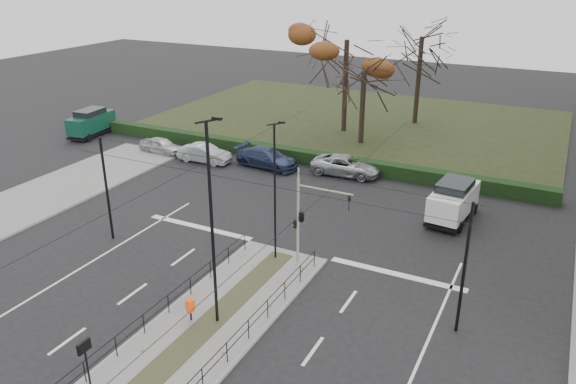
# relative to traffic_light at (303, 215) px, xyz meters

# --- Properties ---
(ground) EXTENTS (140.00, 140.00, 0.00)m
(ground) POSITION_rel_traffic_light_xyz_m (-1.35, -4.08, -2.85)
(ground) COLOR black
(ground) RESTS_ON ground
(median_island) EXTENTS (4.40, 15.00, 0.14)m
(median_island) POSITION_rel_traffic_light_xyz_m (-1.35, -6.58, -2.78)
(median_island) COLOR slate
(median_island) RESTS_ON ground
(park) EXTENTS (38.00, 26.00, 0.10)m
(park) POSITION_rel_traffic_light_xyz_m (-7.35, 27.92, -2.80)
(park) COLOR black
(park) RESTS_ON ground
(hedge) EXTENTS (38.00, 1.00, 1.00)m
(hedge) POSITION_rel_traffic_light_xyz_m (-7.35, 14.52, -2.35)
(hedge) COLOR black
(hedge) RESTS_ON ground
(median_railing) EXTENTS (4.14, 13.24, 0.92)m
(median_railing) POSITION_rel_traffic_light_xyz_m (-1.35, -6.68, -1.87)
(median_railing) COLOR black
(median_railing) RESTS_ON median_island
(catenary) EXTENTS (20.00, 34.00, 6.00)m
(catenary) POSITION_rel_traffic_light_xyz_m (-1.35, -2.46, 0.57)
(catenary) COLOR black
(catenary) RESTS_ON ground
(traffic_light) EXTENTS (3.16, 1.79, 4.65)m
(traffic_light) POSITION_rel_traffic_light_xyz_m (0.00, 0.00, 0.00)
(traffic_light) COLOR gray
(traffic_light) RESTS_ON median_island
(litter_bin) EXTENTS (0.41, 0.41, 1.04)m
(litter_bin) POSITION_rel_traffic_light_xyz_m (-2.20, -6.69, -1.96)
(litter_bin) COLOR black
(litter_bin) RESTS_ON median_island
(info_panel) EXTENTS (0.13, 0.58, 2.21)m
(info_panel) POSITION_rel_traffic_light_xyz_m (-2.86, -11.92, -0.98)
(info_panel) COLOR black
(info_panel) RESTS_ON median_island
(streetlamp_median_near) EXTENTS (0.76, 0.16, 9.16)m
(streetlamp_median_near) POSITION_rel_traffic_light_xyz_m (-1.13, -6.23, 1.95)
(streetlamp_median_near) COLOR black
(streetlamp_median_near) RESTS_ON median_island
(streetlamp_median_far) EXTENTS (0.62, 0.13, 7.44)m
(streetlamp_median_far) POSITION_rel_traffic_light_xyz_m (-1.51, -0.11, 1.07)
(streetlamp_median_far) COLOR black
(streetlamp_median_far) RESTS_ON median_island
(parked_car_first) EXTENTS (3.92, 1.76, 1.31)m
(parked_car_first) POSITION_rel_traffic_light_xyz_m (-18.09, 11.33, -2.19)
(parked_car_first) COLOR #A9ACB0
(parked_car_first) RESTS_ON ground
(parked_car_second) EXTENTS (4.31, 1.69, 1.40)m
(parked_car_second) POSITION_rel_traffic_light_xyz_m (-13.75, 11.16, -2.15)
(parked_car_second) COLOR #A9ACB0
(parked_car_second) RESTS_ON ground
(parked_car_third) EXTENTS (5.22, 2.56, 1.46)m
(parked_car_third) POSITION_rel_traffic_light_xyz_m (-8.81, 12.34, -2.12)
(parked_car_third) COLOR #1F2A49
(parked_car_third) RESTS_ON ground
(parked_car_fourth) EXTENTS (5.24, 2.67, 1.42)m
(parked_car_fourth) POSITION_rel_traffic_light_xyz_m (-2.84, 13.53, -2.14)
(parked_car_fourth) COLOR #A9ACB0
(parked_car_fourth) RESTS_ON ground
(white_van) EXTENTS (2.49, 4.82, 2.47)m
(white_van) POSITION_rel_traffic_light_xyz_m (5.73, 9.17, -1.56)
(white_van) COLOR white
(white_van) RESTS_ON ground
(green_van) EXTENTS (2.31, 4.94, 2.43)m
(green_van) POSITION_rel_traffic_light_xyz_m (-26.87, 12.56, -1.59)
(green_van) COLOR #0B3325
(green_van) RESTS_ON ground
(rust_tree) EXTENTS (8.77, 8.77, 10.72)m
(rust_tree) POSITION_rel_traffic_light_xyz_m (-7.16, 24.02, 5.39)
(rust_tree) COLOR black
(rust_tree) RESTS_ON park
(bare_tree_center) EXTENTS (6.48, 6.48, 10.76)m
(bare_tree_center) POSITION_rel_traffic_light_xyz_m (-1.99, 29.66, 4.75)
(bare_tree_center) COLOR black
(bare_tree_center) RESTS_ON park
(bare_tree_near) EXTENTS (5.95, 5.95, 8.17)m
(bare_tree_near) POSITION_rel_traffic_light_xyz_m (-4.48, 21.23, 2.94)
(bare_tree_near) COLOR black
(bare_tree_near) RESTS_ON park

